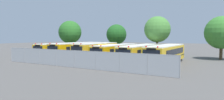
# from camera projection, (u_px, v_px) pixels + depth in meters

# --- Properties ---
(ground_plane) EXTENTS (160.00, 160.00, 0.00)m
(ground_plane) POSITION_uv_depth(u_px,v_px,m) (106.00, 60.00, 31.49)
(ground_plane) COLOR #514F4C
(school_bus_0) EXTENTS (2.61, 11.13, 2.60)m
(school_bus_0) POSITION_uv_depth(u_px,v_px,m) (62.00, 49.00, 35.99)
(school_bus_0) COLOR yellow
(school_bus_0) RESTS_ON ground_plane
(school_bus_1) EXTENTS (2.57, 11.38, 2.74)m
(school_bus_1) POSITION_uv_depth(u_px,v_px,m) (78.00, 50.00, 33.91)
(school_bus_1) COLOR #EAA80C
(school_bus_1) RESTS_ON ground_plane
(school_bus_2) EXTENTS (2.51, 9.81, 2.75)m
(school_bus_2) POSITION_uv_depth(u_px,v_px,m) (96.00, 50.00, 32.24)
(school_bus_2) COLOR yellow
(school_bus_2) RESTS_ON ground_plane
(school_bus_3) EXTENTS (2.74, 10.62, 2.57)m
(school_bus_3) POSITION_uv_depth(u_px,v_px,m) (116.00, 52.00, 30.51)
(school_bus_3) COLOR #EAA80C
(school_bus_3) RESTS_ON ground_plane
(school_bus_4) EXTENTS (2.62, 11.59, 2.59)m
(school_bus_4) POSITION_uv_depth(u_px,v_px,m) (140.00, 53.00, 28.80)
(school_bus_4) COLOR yellow
(school_bus_4) RESTS_ON ground_plane
(school_bus_5) EXTENTS (2.74, 11.40, 2.66)m
(school_bus_5) POSITION_uv_depth(u_px,v_px,m) (166.00, 54.00, 26.97)
(school_bus_5) COLOR yellow
(school_bus_5) RESTS_ON ground_plane
(tree_0) EXTENTS (4.91, 4.91, 7.01)m
(tree_0) POSITION_uv_depth(u_px,v_px,m) (70.00, 32.00, 43.55)
(tree_0) COLOR #4C3823
(tree_0) RESTS_ON ground_plane
(tree_1) EXTENTS (4.09, 4.09, 6.10)m
(tree_1) POSITION_uv_depth(u_px,v_px,m) (117.00, 34.00, 40.90)
(tree_1) COLOR #4C3823
(tree_1) RESTS_ON ground_plane
(tree_2) EXTENTS (4.52, 4.52, 7.15)m
(tree_2) POSITION_uv_depth(u_px,v_px,m) (157.00, 29.00, 35.12)
(tree_2) COLOR #4C3823
(tree_2) RESTS_ON ground_plane
(tree_3) EXTENTS (5.19, 5.19, 6.88)m
(tree_3) POSITION_uv_depth(u_px,v_px,m) (223.00, 32.00, 31.81)
(tree_3) COLOR #4C3823
(tree_3) RESTS_ON ground_plane
(chainlink_fence) EXTENTS (24.05, 0.07, 2.08)m
(chainlink_fence) POSITION_uv_depth(u_px,v_px,m) (75.00, 59.00, 23.75)
(chainlink_fence) COLOR #9EA0A3
(chainlink_fence) RESTS_ON ground_plane
(traffic_cone) EXTENTS (0.45, 0.45, 0.59)m
(traffic_cone) POSITION_uv_depth(u_px,v_px,m) (92.00, 64.00, 24.66)
(traffic_cone) COLOR #EA5914
(traffic_cone) RESTS_ON ground_plane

